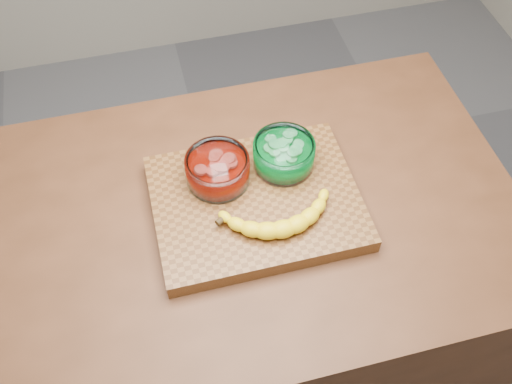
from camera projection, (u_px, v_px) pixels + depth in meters
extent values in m
plane|color=slate|center=(256.00, 355.00, 2.00)|extent=(3.50, 3.50, 0.00)
cube|color=#522D18|center=(256.00, 298.00, 1.64)|extent=(1.20, 0.80, 0.90)
cube|color=brown|center=(256.00, 203.00, 1.26)|extent=(0.45, 0.35, 0.04)
cylinder|color=white|center=(218.00, 170.00, 1.25)|extent=(0.14, 0.14, 0.07)
cylinder|color=#B11305|center=(218.00, 172.00, 1.26)|extent=(0.12, 0.12, 0.04)
cylinder|color=#E05646|center=(217.00, 164.00, 1.24)|extent=(0.11, 0.11, 0.02)
cylinder|color=white|center=(284.00, 154.00, 1.28)|extent=(0.14, 0.14, 0.07)
cylinder|color=#009D2F|center=(284.00, 157.00, 1.29)|extent=(0.12, 0.12, 0.04)
cylinder|color=#72F28C|center=(284.00, 149.00, 1.26)|extent=(0.11, 0.11, 0.02)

